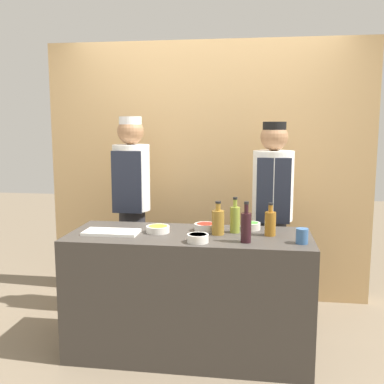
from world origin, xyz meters
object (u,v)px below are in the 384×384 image
(bottle_wine, at_px, (246,226))
(chef_left, at_px, (132,206))
(sauce_bowl_yellow, at_px, (158,229))
(sauce_bowl_red, at_px, (205,227))
(sauce_bowl_white, at_px, (198,238))
(cutting_board, at_px, (111,232))
(chef_right, at_px, (272,214))
(cup_blue, at_px, (302,236))
(bottle_vinegar, at_px, (218,222))
(bottle_amber, at_px, (270,223))
(sauce_bowl_green, at_px, (251,226))
(bottle_oil, at_px, (235,219))

(bottle_wine, xyz_separation_m, chef_left, (-1.00, 0.81, -0.04))
(sauce_bowl_yellow, bearing_deg, sauce_bowl_red, 16.55)
(sauce_bowl_white, bearing_deg, bottle_wine, 8.26)
(cutting_board, xyz_separation_m, chef_right, (1.14, 0.71, 0.03))
(bottle_wine, height_order, cup_blue, bottle_wine)
(bottle_vinegar, xyz_separation_m, bottle_amber, (0.36, 0.02, -0.00))
(sauce_bowl_green, distance_m, bottle_amber, 0.22)
(sauce_bowl_white, distance_m, cup_blue, 0.68)
(cutting_board, bearing_deg, bottle_amber, 5.24)
(cutting_board, height_order, bottle_oil, bottle_oil)
(cutting_board, height_order, bottle_wine, bottle_wine)
(sauce_bowl_red, relative_size, bottle_vinegar, 0.67)
(sauce_bowl_green, xyz_separation_m, sauce_bowl_red, (-0.33, -0.09, 0.00))
(cup_blue, bearing_deg, sauce_bowl_yellow, 170.61)
(cup_blue, distance_m, chef_right, 0.81)
(sauce_bowl_red, height_order, chef_right, chef_right)
(cutting_board, relative_size, chef_left, 0.23)
(chef_left, bearing_deg, sauce_bowl_yellow, -59.62)
(bottle_vinegar, xyz_separation_m, chef_right, (0.40, 0.63, -0.06))
(sauce_bowl_red, bearing_deg, chef_left, 142.85)
(bottle_oil, bearing_deg, sauce_bowl_yellow, -172.09)
(sauce_bowl_red, xyz_separation_m, bottle_oil, (0.21, -0.02, 0.07))
(cutting_board, relative_size, cup_blue, 3.89)
(bottle_vinegar, bearing_deg, sauce_bowl_white, -115.96)
(sauce_bowl_white, relative_size, cup_blue, 1.42)
(sauce_bowl_green, height_order, cup_blue, cup_blue)
(sauce_bowl_white, distance_m, bottle_vinegar, 0.26)
(bottle_oil, bearing_deg, bottle_amber, -12.20)
(cup_blue, height_order, chef_right, chef_right)
(sauce_bowl_green, distance_m, bottle_oil, 0.18)
(bottle_wine, xyz_separation_m, bottle_oil, (-0.08, 0.26, -0.01))
(bottle_wine, relative_size, cup_blue, 2.72)
(cutting_board, bearing_deg, sauce_bowl_green, 15.38)
(sauce_bowl_yellow, bearing_deg, chef_left, 120.38)
(chef_right, bearing_deg, cup_blue, -78.23)
(bottle_vinegar, xyz_separation_m, cup_blue, (0.56, -0.16, -0.04))
(sauce_bowl_red, relative_size, chef_right, 0.09)
(bottle_wine, relative_size, bottle_oil, 1.06)
(bottle_amber, distance_m, cup_blue, 0.28)
(bottle_vinegar, height_order, chef_left, chef_left)
(sauce_bowl_yellow, bearing_deg, bottle_wine, -16.40)
(sauce_bowl_red, height_order, bottle_wine, bottle_wine)
(sauce_bowl_green, height_order, chef_right, chef_right)
(sauce_bowl_yellow, distance_m, bottle_amber, 0.79)
(bottle_oil, relative_size, cup_blue, 2.57)
(bottle_vinegar, xyz_separation_m, bottle_wine, (0.20, -0.18, 0.01))
(chef_left, relative_size, chef_right, 1.03)
(sauce_bowl_red, xyz_separation_m, chef_right, (0.50, 0.53, 0.01))
(sauce_bowl_red, xyz_separation_m, cutting_board, (-0.65, -0.18, -0.02))
(cutting_board, xyz_separation_m, bottle_amber, (1.11, 0.10, 0.08))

